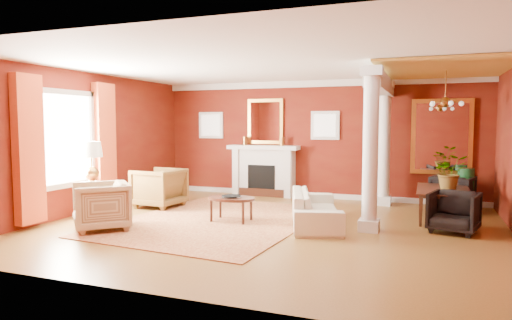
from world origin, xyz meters
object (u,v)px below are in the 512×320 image
at_px(coffee_table, 231,200).
at_px(side_table, 91,167).
at_px(dining_table, 445,195).
at_px(sofa, 316,202).
at_px(armchair_leopard, 159,186).
at_px(armchair_stripe, 101,204).

xyz_separation_m(coffee_table, side_table, (-2.68, -0.65, 0.59)).
relative_size(coffee_table, dining_table, 0.54).
relative_size(side_table, dining_table, 0.88).
distance_m(sofa, dining_table, 2.56).
height_order(side_table, dining_table, side_table).
height_order(sofa, coffee_table, sofa).
xyz_separation_m(sofa, armchair_leopard, (-3.64, 0.48, 0.07)).
bearing_deg(dining_table, coffee_table, 112.67).
bearing_deg(dining_table, sofa, 119.53).
distance_m(sofa, armchair_stripe, 3.81).
xyz_separation_m(armchair_leopard, armchair_stripe, (0.24, -2.19, -0.02)).
height_order(armchair_stripe, coffee_table, armchair_stripe).
bearing_deg(armchair_stripe, dining_table, 73.53).
xyz_separation_m(armchair_leopard, dining_table, (5.86, 0.78, -0.01)).
distance_m(armchair_stripe, dining_table, 6.36).
bearing_deg(dining_table, side_table, 108.95).
distance_m(armchair_stripe, side_table, 1.24).
relative_size(armchair_leopard, side_table, 0.64).
xyz_separation_m(armchair_leopard, side_table, (-0.59, -1.44, 0.53)).
bearing_deg(armchair_stripe, sofa, 72.36).
distance_m(coffee_table, dining_table, 4.09).
bearing_deg(sofa, armchair_stripe, 100.18).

